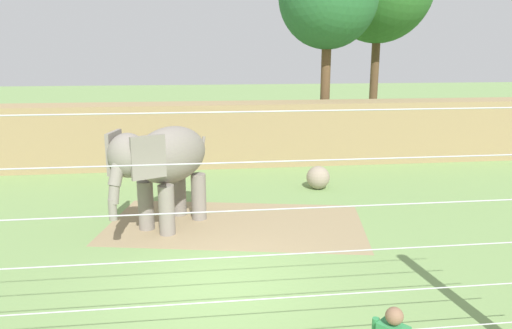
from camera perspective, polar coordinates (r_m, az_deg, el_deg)
The scene contains 6 objects.
ground_plane at distance 10.17m, azimuth -4.49°, elevation -14.06°, with size 120.00×120.00×0.00m, color #759956.
dirt_patch at distance 13.40m, azimuth -2.42°, elevation -7.05°, with size 6.98×3.71×0.01m, color #937F5B.
embankment_wall at distance 20.06m, azimuth -6.06°, elevation 3.60°, with size 36.00×1.80×2.59m, color #997F56.
elephant at distance 12.86m, azimuth -10.90°, elevation 0.39°, with size 2.93×3.27×2.78m.
enrichment_ball at distance 16.72m, azimuth 7.40°, elevation -1.54°, with size 0.81×0.81×0.81m, color gray.
cable_fence at distance 6.42m, azimuth -3.43°, elevation -10.62°, with size 10.52×0.26×4.11m.
Camera 1 is at (-0.36, -9.02, 4.68)m, focal length 33.58 mm.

